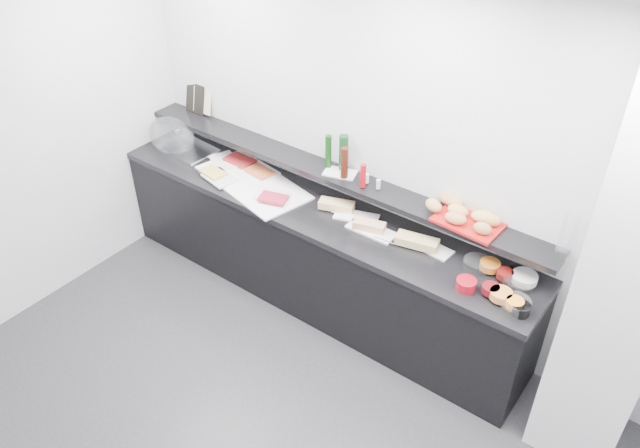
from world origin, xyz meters
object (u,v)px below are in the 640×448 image
Objects in this scene: bread_tray at (469,222)px; carafe at (567,236)px; cloche_base at (188,150)px; condiment_tray at (340,173)px; sandwich_plate_mid at (371,230)px; framed_print at (195,98)px.

carafe is (0.61, 0.03, 0.14)m from bread_tray.
condiment_tray is (1.50, 0.15, 0.24)m from cloche_base.
sandwich_plate_mid is 1.39× the size of framed_print.
bread_tray is at bearing 15.07° from sandwich_plate_mid.
cloche_base is 1.63× the size of carafe.
sandwich_plate_mid is at bearing -170.78° from carafe.
sandwich_plate_mid is 1.33m from carafe.
sandwich_plate_mid is 0.51m from condiment_tray.
framed_print is at bearing -178.79° from bread_tray.
framed_print reaches higher than condiment_tray.
bread_tray reaches higher than sandwich_plate_mid.
sandwich_plate_mid is 1.51× the size of condiment_tray.
cloche_base is at bearing 168.47° from condiment_tray.
cloche_base is at bearing 179.07° from sandwich_plate_mid.
condiment_tray is (-0.41, 0.18, 0.25)m from sandwich_plate_mid.
framed_print is 0.60× the size of bread_tray.
sandwich_plate_mid is 0.84× the size of bread_tray.
cloche_base is 1.88× the size of framed_print.
cloche_base is 1.91m from sandwich_plate_mid.
cloche_base is at bearing -173.25° from bread_tray.
sandwich_plate_mid is at bearing -161.36° from bread_tray.
carafe is (3.16, 0.18, 0.38)m from cloche_base.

